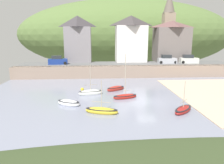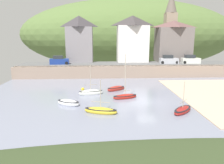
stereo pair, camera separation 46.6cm
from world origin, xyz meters
The scene contains 17 objects.
ground centered at (1.40, -9.56, 0.16)m, with size 48.00×41.00×0.61m.
quay_seawall centered at (0.00, 17.50, 1.36)m, with size 48.00×9.40×2.40m.
hillside_backdrop centered at (4.59, 55.20, 8.94)m, with size 80.00×44.00×25.53m.
waterfront_building_left centered at (-11.16, 25.20, 7.91)m, with size 6.45×4.50×10.78m.
waterfront_building_centre centered at (1.55, 25.20, 7.93)m, with size 7.51×5.75×10.89m.
waterfront_building_right centered at (11.60, 25.20, 7.32)m, with size 8.34×6.05×9.72m.
church_with_spire centered at (11.92, 29.20, 11.29)m, with size 3.00×3.00×17.25m.
dinghy_open_wooden centered at (-6.16, -3.97, 0.27)m, with size 4.02×2.26×4.01m.
rowboat_small_beached centered at (-3.71, 6.13, 0.28)m, with size 3.30×2.57×0.92m.
sailboat_far_left centered at (-10.27, -0.88, 0.28)m, with size 3.34×2.51×0.91m.
fishing_boat_green centered at (-2.77, 1.70, 0.27)m, with size 3.75×2.28×6.33m.
sailboat_blue_trim centered at (3.24, -4.16, 0.24)m, with size 3.35×3.38×3.78m.
sailboat_tall_mast centered at (-7.65, 3.85, 0.32)m, with size 3.71×1.64×4.76m.
parked_car_near_slipway centered at (-15.36, 20.70, 3.20)m, with size 4.23×2.05×1.95m.
parked_car_by_wall centered at (9.27, 20.70, 3.20)m, with size 4.15×1.83×1.95m.
parked_car_end_of_row centered at (14.37, 20.70, 3.20)m, with size 4.18×1.90×1.95m.
mooring_buoy centered at (-9.09, 6.56, 0.16)m, with size 0.52×0.52×0.52m.
Camera 2 is at (-6.05, -26.83, 8.59)m, focal length 34.06 mm.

